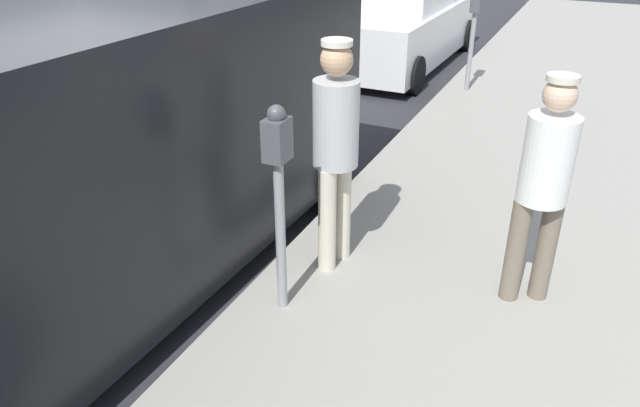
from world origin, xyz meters
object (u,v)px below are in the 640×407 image
parking_meter_near (278,177)px  pedestrian_in_gray (336,143)px  parking_meter_far (474,21)px  parked_van (94,148)px  parked_sedan_ahead (397,23)px  pedestrian_in_white (544,180)px

parking_meter_near → pedestrian_in_gray: size_ratio=0.85×
parking_meter_far → parked_van: size_ratio=0.29×
parked_van → parking_meter_far: bearing=76.0°
parking_meter_far → pedestrian_in_gray: bearing=-88.8°
parked_sedan_ahead → parking_meter_near: bearing=-77.5°
pedestrian_in_white → parked_van: parked_van is taller
parking_meter_far → parked_van: (-1.50, -6.03, -0.03)m
parking_meter_near → pedestrian_in_white: size_ratio=0.91×
parked_van → parked_sedan_ahead: 7.60m
pedestrian_in_gray → parked_sedan_ahead: bearing=104.5°
parking_meter_near → parked_sedan_ahead: bearing=102.5°
parked_van → parking_meter_near: bearing=3.2°
parking_meter_far → parking_meter_near: bearing=-90.0°
parking_meter_near → parked_van: size_ratio=0.29×
parking_meter_near → pedestrian_in_white: 1.79m
parking_meter_far → parked_sedan_ahead: (-1.66, 1.55, -0.43)m
parked_van → parked_sedan_ahead: size_ratio=1.19×
pedestrian_in_white → parking_meter_near: bearing=-151.6°
parking_meter_near → parking_meter_far: 5.95m
parking_meter_far → pedestrian_in_gray: 5.26m
parking_meter_far → pedestrian_in_gray: (0.11, -5.26, 0.01)m
parking_meter_near → parked_van: parked_van is taller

